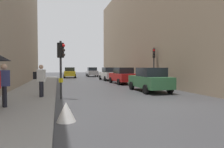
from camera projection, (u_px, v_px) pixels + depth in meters
ground_plane at (154, 105)px, 9.15m from camera, size 120.00×120.00×0.00m
sidewalk_kerb at (33, 92)px, 13.27m from camera, size 3.01×40.00×0.16m
building_facade_right at (174, 31)px, 25.69m from camera, size 12.00×30.65×13.24m
traffic_light_mid_street at (154, 60)px, 17.96m from camera, size 0.36×0.45×3.62m
traffic_light_near_right at (61, 59)px, 10.80m from camera, size 0.44×0.38×3.27m
car_yellow_taxi at (70, 73)px, 32.76m from camera, size 2.24×4.31×1.76m
car_white_compact at (109, 74)px, 26.21m from camera, size 2.09×4.24×1.76m
car_red_sedan at (123, 76)px, 20.73m from camera, size 2.13×4.26×1.76m
car_green_estate at (150, 80)px, 14.16m from camera, size 2.09×4.24×1.76m
car_silver_hatchback at (92, 72)px, 36.90m from camera, size 2.14×4.26×1.76m
pedestrian_with_grey_backpack at (3, 83)px, 7.85m from camera, size 0.66×0.46×1.77m
pedestrian_with_black_backpack at (40, 79)px, 10.52m from camera, size 0.65×0.42×1.77m
warning_sign_triangle at (66, 112)px, 6.31m from camera, size 0.64×0.64×0.65m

